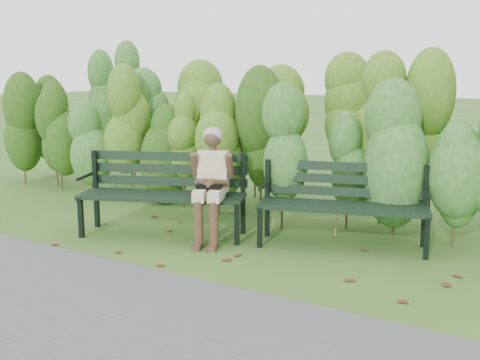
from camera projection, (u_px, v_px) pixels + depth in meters
The scene contains 7 objects.
ground at pixel (224, 249), 6.40m from camera, with size 80.00×80.00×0.00m, color #335B23.
footpath at pixel (80, 322), 4.54m from camera, with size 60.00×2.50×0.01m, color #474749.
hedge_band at pixel (296, 126), 7.73m from camera, with size 11.04×1.67×2.42m.
leaf_litter at pixel (306, 271), 5.70m from camera, with size 5.89×1.96×0.01m.
bench_left at pixel (165, 187), 6.94m from camera, with size 2.11×1.35×1.01m.
bench_right at pixel (343, 198), 6.48m from camera, with size 2.01×1.15×0.96m.
seated_woman at pixel (211, 177), 6.62m from camera, with size 0.59×0.80×1.35m.
Camera 1 is at (3.27, -5.19, 2.00)m, focal length 42.00 mm.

